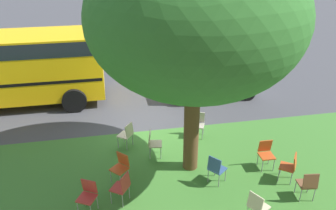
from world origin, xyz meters
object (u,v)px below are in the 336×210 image
Objects in this scene: chair_6 at (266,152)px; chair_8 at (257,205)px; chair_1 at (88,194)px; chair_7 at (308,183)px; chair_10 at (290,165)px; street_tree at (195,19)px; chair_2 at (153,142)px; parked_car at (212,77)px; chair_3 at (127,133)px; chair_9 at (121,166)px; chair_4 at (216,168)px; chair_0 at (198,122)px; chair_5 at (122,186)px.

chair_6 and chair_8 have the same top height.
chair_1 is at bearing -16.39° from chair_8.
chair_1 is at bearing 9.34° from chair_6.
chair_7 and chair_10 have the same top height.
street_tree reaches higher than chair_2.
chair_7 and chair_8 have the same top height.
parked_car is at bearing -86.49° from chair_7.
parked_car is at bearing -138.62° from chair_3.
chair_1 and chair_9 have the same top height.
chair_1 is 1.00× the size of chair_4.
chair_10 is (-2.58, 1.15, -3.92)m from street_tree.
chair_10 is at bearing 156.01° from street_tree.
chair_6 is at bearing 154.95° from chair_3.
street_tree reaches higher than chair_7.
street_tree reaches higher than chair_3.
street_tree is 4.44m from chair_9.
chair_0 is 4.00m from chair_5.
chair_2 and chair_6 have the same top height.
chair_9 is at bearing 79.92° from chair_3.
street_tree reaches higher than chair_0.
chair_4 and chair_5 have the same top height.
chair_7 is at bearing 152.93° from chair_4.
chair_4 is at bearing -72.39° from chair_8.
chair_6 and chair_9 have the same top height.
street_tree is 7.34× the size of chair_2.
chair_7 is at bearing 173.15° from chair_1.
parked_car is (-4.29, -5.21, 0.32)m from chair_9.
chair_4 is at bearing 132.89° from chair_2.
chair_5 is 1.00× the size of chair_6.
chair_2 is (1.72, 0.92, 0.00)m from chair_0.
chair_0 is 1.00× the size of chair_5.
chair_10 is at bearing 123.34° from chair_0.
chair_9 is (-0.88, -1.01, 0.00)m from chair_1.
chair_10 is (-4.69, 0.01, 0.00)m from chair_5.
chair_4 is 1.00× the size of chair_7.
chair_6 is at bearing -165.66° from chair_4.
chair_6 is 4.28m from chair_9.
parked_car is at bearing -99.24° from chair_8.
chair_6 is at bearing 169.03° from street_tree.
chair_5 is at bearing 9.46° from chair_6.
chair_3 is at bearing -100.08° from chair_9.
chair_10 is at bearing 151.80° from chair_2.
chair_0 and chair_4 have the same top height.
chair_6 is (-4.30, -0.72, 0.00)m from chair_5.
chair_3 is at bearing -113.58° from chair_1.
chair_0 and chair_9 have the same top height.
chair_4 is at bearing 73.64° from parked_car.
chair_7 is at bearing 170.38° from chair_5.
chair_4 is 1.00× the size of chair_6.
chair_2 and chair_3 have the same top height.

